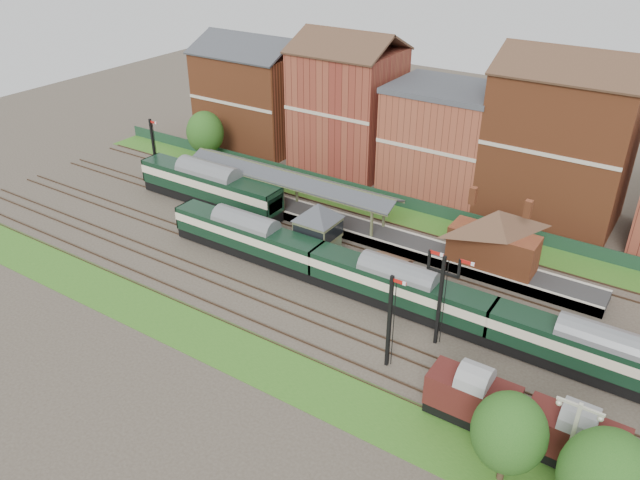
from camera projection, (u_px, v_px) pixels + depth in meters
The scene contains 21 objects.
ground at pixel (326, 283), 57.37m from camera, with size 160.00×160.00×0.00m, color #473D33.
grass_back at pixel (404, 217), 69.03m from camera, with size 90.00×4.50×0.06m, color #2D6619.
grass_front at pixel (243, 353), 48.59m from camera, with size 90.00×5.00×0.06m, color #2D6619.
fence at pixel (412, 204), 70.14m from camera, with size 90.00×0.12×1.50m, color #193823.
platform at pixel (336, 223), 66.63m from camera, with size 55.00×3.40×1.00m, color #2D2D2D.
signal_box at pixel (318, 230), 59.62m from camera, with size 5.40×5.40×6.00m.
brick_hut at pixel (391, 272), 56.76m from camera, with size 3.20×2.64×2.94m.
station_building at pixel (494, 237), 56.81m from camera, with size 8.10×8.10×5.90m.
canopy at pixel (289, 176), 67.51m from camera, with size 26.00×3.89×4.08m.
semaphore_bracket at pixel (441, 294), 47.52m from camera, with size 3.60×0.25×8.18m.
semaphore_platform_end at pixel (154, 150), 75.52m from camera, with size 1.23×0.25×8.00m.
semaphore_siding at pixel (390, 320), 45.43m from camera, with size 1.23×0.25×8.00m.
yard_lamp at pixel (570, 443), 35.54m from camera, with size 2.60×0.22×7.00m.
town_backdrop at pixel (441, 133), 72.28m from camera, with size 69.00×10.00×16.00m.
dmu_train at pixel (398, 287), 52.81m from camera, with size 49.37×2.60×3.79m.
platform_railcar at pixel (210, 185), 70.37m from camera, with size 18.64×2.94×4.29m.
goods_van_a at pixel (472, 397), 41.49m from camera, with size 5.95×2.58×3.61m.
goods_van_b at pixel (574, 439), 38.33m from camera, with size 6.01×2.61×3.65m.
tree_near at pixel (607, 480), 32.79m from camera, with size 5.10×5.10×7.37m.
tree_far at pixel (509, 433), 36.32m from camera, with size 4.45×4.45×6.49m.
tree_back at pixel (205, 132), 80.62m from camera, with size 4.82×4.82×7.05m.
Camera 1 is at (25.93, -40.55, 31.47)m, focal length 35.00 mm.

